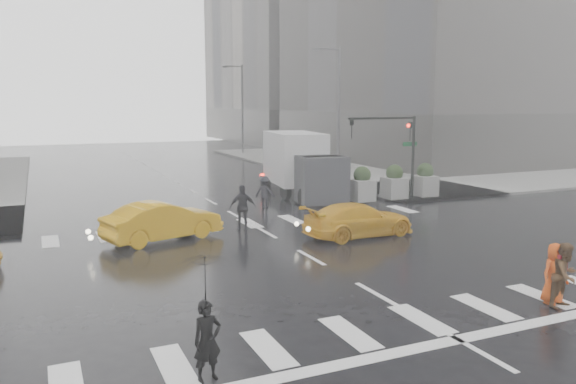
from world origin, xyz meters
name	(u,v)px	position (x,y,z in m)	size (l,w,h in m)	color
ground	(311,258)	(0.00, 0.00, 0.00)	(120.00, 120.00, 0.00)	black
sidewalk_ne	(439,171)	(19.50, 17.50, 0.07)	(35.00, 35.00, 0.15)	gray
building_ne_far	(320,23)	(29.00, 56.00, 16.27)	(26.05, 26.05, 36.00)	gray
road_markings	(311,257)	(0.00, 0.00, 0.01)	(18.00, 48.00, 0.01)	silver
traffic_signal_pole	(398,141)	(9.01, 8.01, 3.22)	(4.45, 0.42, 4.50)	black
street_lamp_near	(337,106)	(10.87, 18.00, 4.95)	(2.15, 0.22, 9.00)	#59595B
street_lamp_far	(241,105)	(10.87, 38.00, 4.95)	(2.15, 0.22, 9.00)	#59595B
planter_west	(362,185)	(7.00, 8.20, 0.98)	(1.10, 1.10, 1.80)	gray
planter_mid	(394,183)	(9.00, 8.20, 0.98)	(1.10, 1.10, 1.80)	gray
planter_east	(425,181)	(11.00, 8.20, 0.98)	(1.10, 1.10, 1.80)	gray
pedestrian_black	(206,296)	(-5.54, -6.80, 1.65)	(1.10, 1.12, 2.43)	black
pedestrian_brown	(565,275)	(3.83, -6.80, 0.84)	(0.82, 0.64, 1.68)	#49301A
pedestrian_orange	(555,273)	(3.82, -6.50, 0.81)	(0.80, 0.53, 1.61)	#E24A0F
pedestrian_far_a	(243,207)	(-0.65, 5.03, 0.92)	(1.08, 0.66, 1.84)	black
pedestrian_far_b	(265,192)	(1.92, 9.04, 0.80)	(1.03, 0.57, 1.59)	black
taxi_mid	(163,221)	(-4.05, 4.50, 0.74)	(1.56, 4.48, 1.48)	#F0A80C
taxi_rear	(359,220)	(3.07, 2.00, 0.66)	(1.84, 3.99, 1.31)	#F0A80C
box_truck	(301,163)	(4.95, 11.21, 1.89)	(2.50, 6.67, 3.54)	silver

